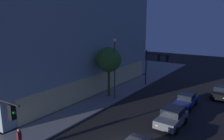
# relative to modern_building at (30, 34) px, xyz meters

# --- Properties ---
(modern_building) EXTENTS (29.42, 31.41, 16.32)m
(modern_building) POSITION_rel_modern_building_xyz_m (0.00, 0.00, 0.00)
(modern_building) COLOR #4C4C51
(modern_building) RESTS_ON ground
(traffic_light_far_corner) EXTENTS (0.54, 4.10, 5.66)m
(traffic_light_far_corner) POSITION_rel_modern_building_xyz_m (7.55, -20.48, -4.04)
(traffic_light_far_corner) COLOR black
(traffic_light_far_corner) RESTS_ON sidewalk_corner
(street_lamp_sidewalk) EXTENTS (0.44, 0.44, 7.87)m
(street_lamp_sidewalk) POSITION_rel_modern_building_xyz_m (-0.97, -18.52, -3.01)
(street_lamp_sidewalk) COLOR #424242
(street_lamp_sidewalk) RESTS_ON sidewalk_corner
(sidewalk_tree) EXTENTS (3.36, 3.36, 6.74)m
(sidewalk_tree) POSITION_rel_modern_building_xyz_m (-0.61, -17.35, -2.93)
(sidewalk_tree) COLOR #4D471E
(sidewalk_tree) RESTS_ON sidewalk_corner
(pedestrian_waiting) EXTENTS (0.36, 0.36, 1.74)m
(pedestrian_waiting) POSITION_rel_modern_building_xyz_m (-15.08, -18.98, -6.92)
(pedestrian_waiting) COLOR black
(pedestrian_waiting) RESTS_ON sidewalk_corner
(car_grey) EXTENTS (4.32, 2.33, 1.78)m
(car_grey) POSITION_rel_modern_building_xyz_m (-4.16, -27.36, -7.20)
(car_grey) COLOR slate
(car_grey) RESTS_ON ground
(car_blue) EXTENTS (4.58, 2.08, 1.56)m
(car_blue) POSITION_rel_modern_building_xyz_m (1.72, -27.08, -7.32)
(car_blue) COLOR navy
(car_blue) RESTS_ON ground
(car_black) EXTENTS (4.15, 2.23, 1.60)m
(car_black) POSITION_rel_modern_building_xyz_m (7.64, -30.15, -7.29)
(car_black) COLOR black
(car_black) RESTS_ON ground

